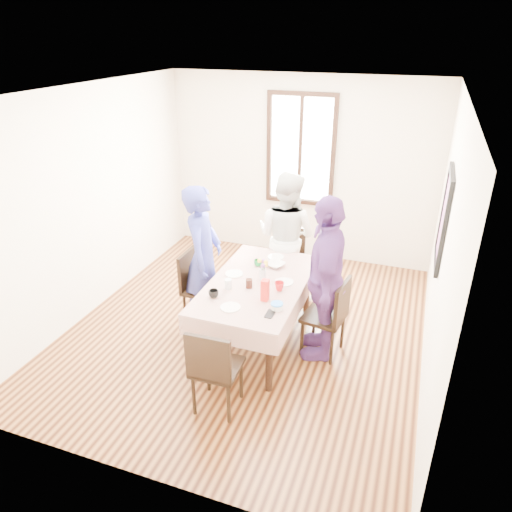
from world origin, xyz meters
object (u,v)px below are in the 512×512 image
dining_table (258,312)px  person_right (325,279)px  person_left (203,258)px  chair_near (217,367)px  chair_left (203,289)px  chair_right (324,316)px  chair_far (286,264)px  person_far (286,237)px

dining_table → person_right: 0.89m
dining_table → person_left: 0.88m
person_left → person_right: bearing=-103.8°
chair_near → chair_left: bearing=118.3°
chair_left → chair_right: same height
chair_left → chair_far: 1.21m
chair_right → person_right: person_right is taller
dining_table → chair_near: size_ratio=1.77×
dining_table → person_far: person_far is taller
dining_table → person_right: (0.72, 0.05, 0.53)m
dining_table → chair_left: (-0.74, 0.15, 0.08)m
chair_near → person_right: 1.43m
dining_table → chair_right: bearing=3.9°
chair_near → dining_table: bearing=87.9°
person_left → person_right: 1.44m
chair_left → chair_far: size_ratio=1.00×
person_right → chair_near: bearing=-42.2°
chair_right → chair_left: bearing=94.9°
dining_table → person_far: (0.00, 1.09, 0.47)m
chair_far → person_far: size_ratio=0.54×
dining_table → chair_right: (0.74, 0.05, 0.08)m
chair_near → person_left: bearing=117.7°
person_right → chair_left: bearing=-104.4°
person_right → chair_far: bearing=-156.2°
chair_near → person_far: 2.23m
chair_far → dining_table: bearing=86.5°
chair_right → chair_far: bearing=43.7°
chair_near → person_left: 1.50m
chair_right → person_far: bearing=44.2°
chair_near → person_left: (-0.72, 1.26, 0.41)m
chair_right → chair_far: size_ratio=1.00×
chair_right → chair_near: same height
person_left → dining_table: bearing=-111.7°
dining_table → chair_near: chair_near is taller
chair_right → person_right: 0.45m
chair_left → chair_far: bearing=142.8°
dining_table → person_right: person_right is taller
chair_right → person_left: 1.52m
dining_table → person_left: (-0.72, 0.15, 0.49)m
chair_right → person_left: (-1.46, 0.10, 0.41)m
chair_left → person_far: person_far is taller
chair_near → person_left: person_left is taller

